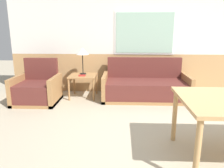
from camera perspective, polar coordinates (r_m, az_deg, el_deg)
name	(u,v)px	position (r m, az deg, el deg)	size (l,w,h in m)	color
ground_plane	(191,147)	(3.16, 20.03, -15.14)	(16.00, 16.00, 0.00)	#B2A58C
wall_back	(161,36)	(5.33, 12.71, 12.16)	(7.20, 0.09, 2.70)	tan
couch	(145,87)	(4.87, 8.64, -0.90)	(1.86, 0.88, 0.87)	#9E7042
armchair	(37,90)	(4.84, -18.96, -1.48)	(0.88, 0.80, 0.90)	#9E7042
side_table	(83,78)	(4.93, -7.57, 1.52)	(0.59, 0.59, 0.51)	#9E7042
table_lamp	(82,52)	(4.94, -7.74, 8.23)	(0.28, 0.28, 0.59)	black
book_stack	(82,75)	(4.81, -7.83, 2.22)	(0.16, 0.12, 0.02)	#B22823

